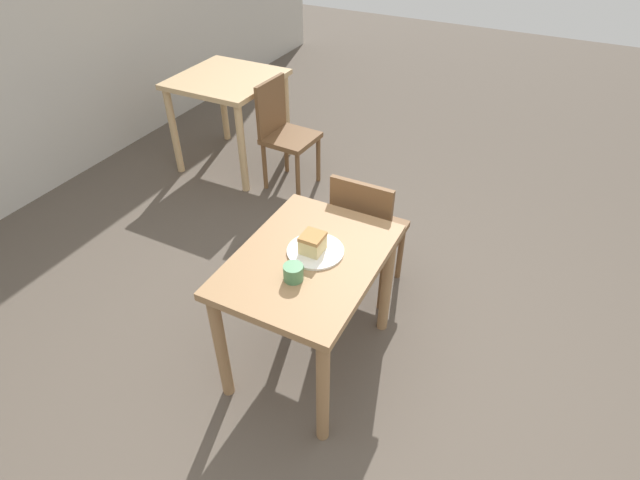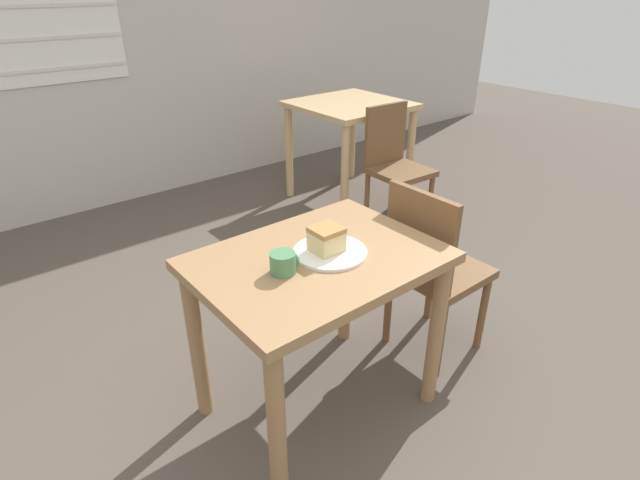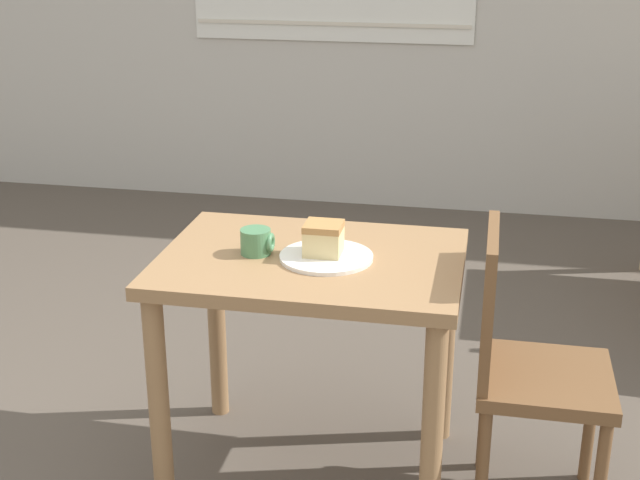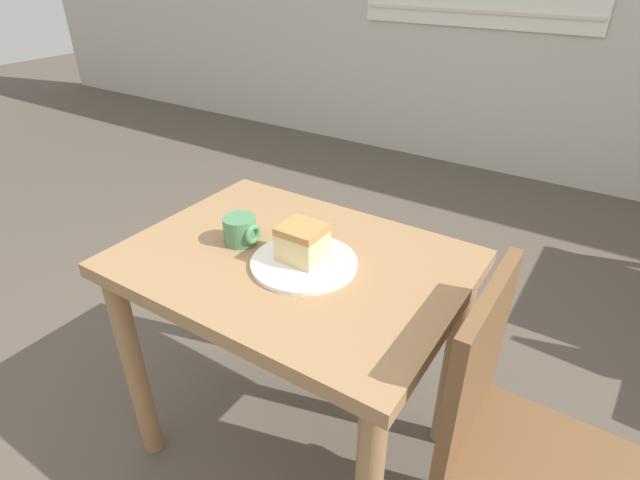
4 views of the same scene
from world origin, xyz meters
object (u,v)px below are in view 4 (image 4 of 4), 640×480
(dining_table_near, at_px, (293,297))
(cake_slice, at_px, (303,242))
(chair_near_window, at_px, (513,448))
(coffee_mug, at_px, (241,230))
(plate, at_px, (304,263))

(dining_table_near, distance_m, cake_slice, 0.19)
(chair_near_window, distance_m, cake_slice, 0.67)
(coffee_mug, bearing_deg, plate, 0.08)
(chair_near_window, bearing_deg, cake_slice, 85.94)
(cake_slice, bearing_deg, coffee_mug, -177.23)
(chair_near_window, distance_m, coffee_mug, 0.84)
(dining_table_near, xyz_separation_m, coffee_mug, (-0.16, -0.01, 0.17))
(chair_near_window, bearing_deg, dining_table_near, 85.87)
(dining_table_near, distance_m, coffee_mug, 0.23)
(dining_table_near, height_order, plate, plate)
(dining_table_near, distance_m, chair_near_window, 0.64)
(dining_table_near, bearing_deg, plate, -15.07)
(chair_near_window, distance_m, plate, 0.64)
(plate, relative_size, cake_slice, 2.52)
(plate, distance_m, coffee_mug, 0.21)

